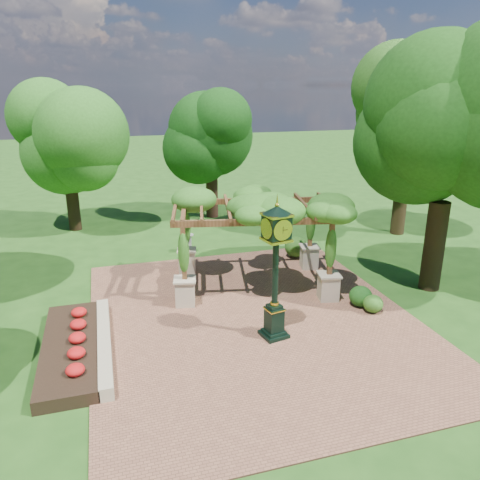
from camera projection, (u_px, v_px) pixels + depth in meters
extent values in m
plane|color=#1E4714|center=(264.00, 334.00, 14.06)|extent=(120.00, 120.00, 0.00)
cube|color=brown|center=(253.00, 319.00, 14.97)|extent=(10.00, 12.00, 0.04)
cube|color=#C6B793|center=(104.00, 343.00, 13.21)|extent=(0.35, 5.00, 0.40)
cube|color=red|center=(71.00, 348.00, 12.97)|extent=(1.50, 5.00, 0.36)
cube|color=black|center=(274.00, 334.00, 13.89)|extent=(0.84, 0.84, 0.11)
cube|color=black|center=(274.00, 320.00, 13.74)|extent=(0.52, 0.52, 0.80)
cube|color=gold|center=(274.00, 309.00, 13.62)|extent=(0.59, 0.59, 0.04)
cylinder|color=black|center=(275.00, 272.00, 13.26)|extent=(0.21, 0.21, 2.05)
cube|color=black|center=(276.00, 227.00, 12.84)|extent=(0.73, 0.73, 0.62)
cylinder|color=white|center=(283.00, 230.00, 12.57)|extent=(0.53, 0.13, 0.53)
cone|color=black|center=(277.00, 210.00, 12.69)|extent=(0.94, 0.94, 0.22)
sphere|color=gold|center=(277.00, 205.00, 12.64)|extent=(0.12, 0.12, 0.12)
cube|color=#C7B694|center=(185.00, 292.00, 15.79)|extent=(0.76, 0.76, 0.89)
cube|color=brown|center=(184.00, 253.00, 15.34)|extent=(0.19, 0.19, 1.83)
cube|color=#C7B694|center=(328.00, 287.00, 16.18)|extent=(0.76, 0.76, 0.89)
cube|color=brown|center=(331.00, 249.00, 15.74)|extent=(0.19, 0.19, 1.83)
cube|color=#C7B694|center=(187.00, 261.00, 18.59)|extent=(0.76, 0.76, 0.89)
cube|color=brown|center=(186.00, 227.00, 18.14)|extent=(0.19, 0.19, 1.83)
cube|color=#C7B694|center=(309.00, 257.00, 18.98)|extent=(0.76, 0.76, 0.89)
cube|color=brown|center=(311.00, 224.00, 18.54)|extent=(0.19, 0.19, 1.83)
cube|color=brown|center=(258.00, 222.00, 15.23)|extent=(5.63, 1.29, 0.22)
cube|color=brown|center=(249.00, 201.00, 18.03)|extent=(5.63, 1.29, 0.22)
ellipsoid|color=#2C611B|center=(253.00, 203.00, 16.55)|extent=(6.33, 4.64, 0.99)
cube|color=gray|center=(189.00, 252.00, 20.92)|extent=(0.49, 0.49, 0.09)
cylinder|color=gray|center=(189.00, 243.00, 20.80)|extent=(0.25, 0.25, 0.77)
cylinder|color=gray|center=(188.00, 235.00, 20.67)|extent=(0.46, 0.46, 0.04)
ellipsoid|color=#2D5E1B|center=(373.00, 304.00, 15.29)|extent=(0.85, 0.85, 0.58)
ellipsoid|color=#194814|center=(361.00, 296.00, 15.71)|extent=(0.99, 0.99, 0.69)
ellipsoid|color=#2C5B1A|center=(296.00, 247.00, 20.19)|extent=(1.15, 1.15, 0.89)
cylinder|color=black|center=(73.00, 205.00, 23.89)|extent=(0.62, 0.62, 2.62)
ellipsoid|color=#28601B|center=(65.00, 138.00, 22.83)|extent=(4.07, 4.07, 4.14)
cylinder|color=#321D14|center=(212.00, 193.00, 26.32)|extent=(0.66, 0.66, 2.69)
ellipsoid|color=#11370D|center=(211.00, 130.00, 25.22)|extent=(4.12, 4.12, 4.25)
cylinder|color=#322413|center=(400.00, 202.00, 23.17)|extent=(0.67, 0.67, 3.27)
ellipsoid|color=#275418|center=(410.00, 114.00, 21.85)|extent=(4.13, 4.13, 5.16)
cylinder|color=black|center=(434.00, 246.00, 16.78)|extent=(0.73, 0.73, 3.27)
ellipsoid|color=#184110|center=(451.00, 126.00, 15.45)|extent=(5.29, 5.29, 5.16)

